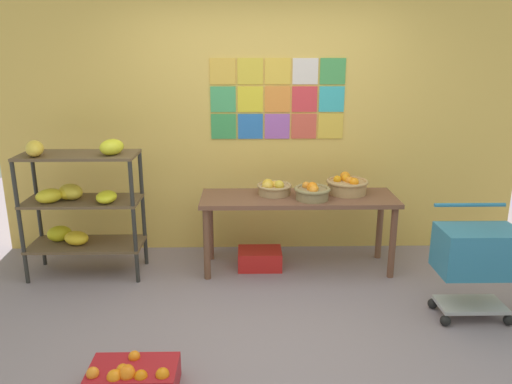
% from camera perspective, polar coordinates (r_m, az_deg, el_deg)
% --- Properties ---
extents(ground, '(9.34, 9.34, 0.00)m').
position_cam_1_polar(ground, '(3.73, 1.24, -16.11)').
color(ground, gray).
extents(back_wall_with_art, '(5.16, 0.07, 2.94)m').
position_cam_1_polar(back_wall_with_art, '(4.88, 0.56, 9.98)').
color(back_wall_with_art, '#DEB452').
rests_on(back_wall_with_art, ground).
extents(banana_shelf_unit, '(1.01, 0.46, 1.26)m').
position_cam_1_polar(banana_shelf_unit, '(4.64, -19.86, -0.63)').
color(banana_shelf_unit, '#2C2B27').
rests_on(banana_shelf_unit, ground).
extents(display_table, '(1.77, 0.56, 0.70)m').
position_cam_1_polar(display_table, '(4.54, 4.88, -1.56)').
color(display_table, brown).
rests_on(display_table, ground).
extents(fruit_basket_back_right, '(0.38, 0.38, 0.18)m').
position_cam_1_polar(fruit_basket_back_right, '(4.66, 10.44, 0.79)').
color(fruit_basket_back_right, tan).
rests_on(fruit_basket_back_right, display_table).
extents(fruit_basket_left, '(0.32, 0.32, 0.16)m').
position_cam_1_polar(fruit_basket_left, '(4.41, 6.49, 0.03)').
color(fruit_basket_left, olive).
rests_on(fruit_basket_left, display_table).
extents(fruit_basket_back_left, '(0.32, 0.32, 0.16)m').
position_cam_1_polar(fruit_basket_back_left, '(4.53, 2.03, 0.48)').
color(fruit_basket_back_left, '#A48359').
rests_on(fruit_basket_back_left, display_table).
extents(produce_crate_under_table, '(0.41, 0.29, 0.18)m').
position_cam_1_polar(produce_crate_under_table, '(4.71, 0.44, -7.68)').
color(produce_crate_under_table, red).
rests_on(produce_crate_under_table, ground).
extents(orange_crate_foreground, '(0.53, 0.31, 0.22)m').
position_cam_1_polar(orange_crate_foreground, '(3.25, -13.99, -20.02)').
color(orange_crate_foreground, '#AA1922').
rests_on(orange_crate_foreground, ground).
extents(shopping_cart, '(0.58, 0.41, 0.85)m').
position_cam_1_polar(shopping_cart, '(4.07, 24.09, -6.66)').
color(shopping_cart, black).
rests_on(shopping_cart, ground).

